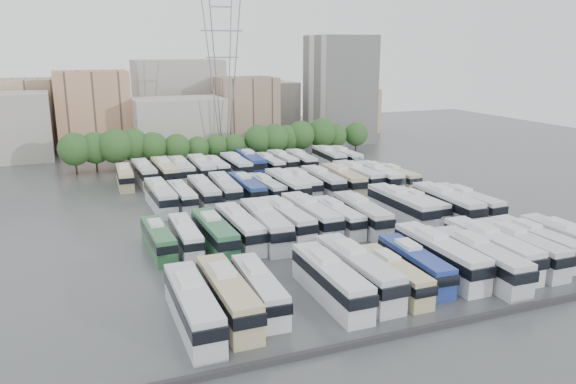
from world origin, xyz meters
name	(u,v)px	position (x,y,z in m)	size (l,w,h in m)	color
ground	(307,219)	(0.00, 0.00, 0.00)	(220.00, 220.00, 0.00)	#424447
parapet	(460,321)	(0.00, -33.00, 0.25)	(56.00, 0.50, 0.50)	#2D2D30
tree_line	(220,141)	(-1.22, 42.14, 4.51)	(65.43, 7.96, 8.26)	black
city_buildings	(163,111)	(-7.46, 71.86, 7.87)	(102.00, 35.00, 20.00)	#9E998E
apartment_tower	(340,89)	(34.00, 58.00, 13.00)	(14.00, 14.00, 26.00)	silver
electricity_pylon	(223,69)	(2.00, 50.00, 18.66)	(9.00, 6.91, 33.83)	slate
bus_r0_s0	(193,306)	(-21.56, -25.03, 1.99)	(2.90, 12.92, 4.05)	silver
bus_r0_s1	(228,295)	(-18.23, -24.05, 1.97)	(2.81, 12.82, 4.02)	#C3B286
bus_r0_s2	(259,289)	(-15.05, -23.30, 1.76)	(2.93, 11.50, 3.58)	silver
bus_r0_s4	(331,280)	(-8.30, -24.37, 1.99)	(2.93, 12.94, 4.05)	silver
bus_r0_s5	(357,270)	(-4.96, -23.49, 2.08)	(3.16, 13.53, 4.23)	silver
bus_r0_s6	(394,274)	(-1.68, -24.85, 1.68)	(2.41, 10.90, 3.42)	#BFB683
bus_r0_s7	(414,264)	(1.66, -23.47, 1.78)	(3.06, 11.63, 3.62)	navy
bus_r0_s8	(440,255)	(5.08, -22.99, 2.07)	(3.06, 13.49, 4.22)	silver
bus_r0_s9	(480,259)	(8.38, -25.34, 2.01)	(3.35, 13.15, 4.09)	silver
bus_r0_s10	(491,248)	(11.57, -23.23, 2.06)	(3.21, 13.44, 4.20)	silver
bus_r0_s11	(519,247)	(14.88, -23.91, 1.94)	(2.88, 12.61, 3.95)	silver
bus_r0_s12	(535,242)	(18.17, -22.96, 1.84)	(2.82, 11.98, 3.74)	silver
bus_r0_s13	(570,242)	(21.21, -24.95, 1.99)	(2.98, 12.96, 4.06)	silver
bus_r1_s0	(158,239)	(-21.38, -5.65, 1.67)	(2.66, 10.92, 3.41)	#2C683B
bus_r1_s1	(186,236)	(-18.23, -5.81, 1.67)	(2.56, 10.91, 3.41)	white
bus_r1_s2	(215,233)	(-14.99, -6.83, 1.89)	(2.95, 12.35, 3.86)	#2D6942
bus_r1_s3	(240,227)	(-11.61, -5.88, 1.94)	(2.97, 12.64, 3.95)	white
bus_r1_s4	(266,224)	(-8.43, -6.37, 2.09)	(3.50, 13.70, 4.26)	silver
bus_r1_s5	(287,219)	(-5.08, -4.98, 1.95)	(3.21, 12.76, 3.97)	silver
bus_r1_s6	(311,216)	(-1.75, -4.97, 2.04)	(3.24, 13.32, 4.16)	silver
bus_r1_s7	(338,216)	(1.84, -5.66, 1.75)	(2.63, 11.42, 3.57)	white
bus_r1_s8	(362,214)	(4.94, -6.48, 1.97)	(3.43, 12.92, 4.02)	silver
bus_r1_s10	(401,206)	(11.69, -5.38, 2.09)	(3.15, 13.58, 4.25)	silver
bus_r1_s11	(419,205)	(14.92, -4.98, 1.73)	(2.73, 11.28, 3.52)	silver
bus_r1_s12	(447,204)	(18.14, -6.86, 2.08)	(3.39, 13.61, 4.24)	silver
bus_r1_s13	(467,203)	(21.44, -7.05, 1.93)	(3.22, 12.60, 3.92)	silver
bus_r2_s1	(161,196)	(-18.15, 12.53, 1.94)	(3.08, 12.69, 3.96)	silver
bus_r2_s2	(182,196)	(-15.02, 12.28, 1.70)	(2.63, 11.06, 3.46)	silver
bus_r2_s3	(204,192)	(-11.65, 12.54, 1.89)	(2.79, 12.28, 3.84)	silver
bus_r2_s4	(225,189)	(-8.22, 13.08, 1.93)	(3.32, 12.66, 3.94)	silver
bus_r2_s5	(247,189)	(-4.95, 12.27, 1.90)	(2.73, 12.35, 3.87)	navy
bus_r2_s6	(267,188)	(-1.69, 12.12, 1.71)	(2.94, 11.22, 3.49)	silver
bus_r2_s7	(287,186)	(1.44, 11.43, 1.99)	(3.03, 12.97, 4.06)	silver
bus_r2_s8	(303,183)	(4.77, 12.93, 1.78)	(2.93, 11.63, 3.62)	silver
bus_r2_s9	(323,182)	(8.01, 12.10, 1.94)	(2.98, 12.62, 3.94)	silver
bus_r2_s10	(343,180)	(11.52, 11.74, 2.01)	(3.48, 13.17, 4.09)	#CABA8B
bus_r2_s11	(357,176)	(14.92, 13.05, 2.02)	(3.30, 13.19, 4.11)	silver
bus_r2_s12	(379,176)	(18.33, 11.85, 1.98)	(3.32, 12.94, 4.03)	white
bus_r2_s13	(396,177)	(21.54, 11.48, 1.72)	(2.85, 11.25, 3.50)	#C4B387
bus_r3_s0	(125,176)	(-21.57, 28.86, 1.73)	(2.90, 11.34, 3.53)	#CCBE8C
bus_r3_s1	(144,173)	(-18.12, 29.96, 1.89)	(3.10, 12.34, 3.85)	silver
bus_r3_s2	(165,172)	(-14.66, 28.95, 2.01)	(3.19, 13.10, 4.09)	beige
bus_r3_s3	(181,170)	(-11.71, 29.51, 1.92)	(2.74, 12.49, 3.92)	silver
bus_r3_s4	(202,169)	(-8.14, 29.03, 2.00)	(3.13, 13.05, 4.07)	silver
bus_r3_s5	(216,168)	(-5.09, 30.39, 1.70)	(2.57, 11.05, 3.46)	silver
bus_r3_s6	(236,166)	(-1.53, 29.63, 1.92)	(2.87, 12.50, 3.91)	silver
bus_r3_s7	(250,163)	(1.69, 30.89, 2.01)	(3.46, 13.16, 4.09)	navy
bus_r3_s8	(269,164)	(4.86, 29.37, 1.73)	(2.83, 11.31, 3.53)	silver
bus_r3_s9	(283,161)	(8.38, 31.19, 1.73)	(2.66, 11.29, 3.53)	white
bus_r3_s10	(301,161)	(11.65, 29.77, 1.79)	(3.02, 11.74, 3.65)	silver
bus_r3_s12	(329,157)	(18.12, 30.78, 1.86)	(3.19, 12.19, 3.79)	silver
bus_r3_s13	(344,157)	(21.29, 30.49, 1.78)	(2.83, 11.63, 3.63)	white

